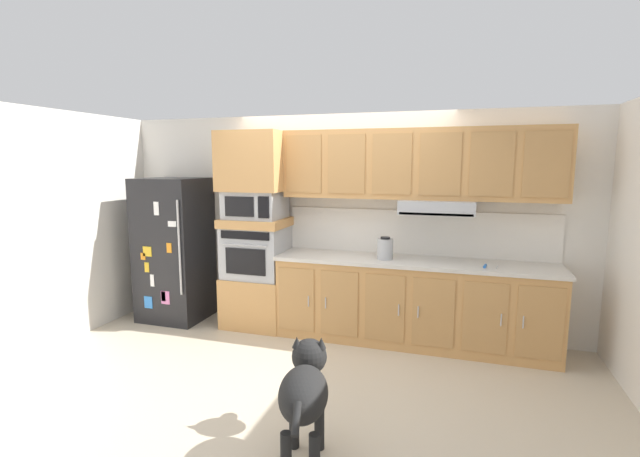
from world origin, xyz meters
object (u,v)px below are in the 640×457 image
object	(u,v)px
microwave	(255,205)
dog	(305,388)
screwdriver	(486,266)
built_in_oven	(256,252)
electric_kettle	(385,249)
refrigerator	(175,249)

from	to	relation	value
microwave	dog	world-z (taller)	microwave
dog	screwdriver	bearing A→B (deg)	-43.28
built_in_oven	electric_kettle	world-z (taller)	built_in_oven
screwdriver	dog	size ratio (longest dim) A/B	0.15
microwave	electric_kettle	distance (m)	1.60
refrigerator	electric_kettle	distance (m)	2.63
dog	microwave	bearing A→B (deg)	19.50
refrigerator	screwdriver	world-z (taller)	refrigerator
built_in_oven	electric_kettle	bearing A→B (deg)	-1.76
microwave	electric_kettle	xyz separation A→B (m)	(1.54, -0.05, -0.43)
screwdriver	dog	world-z (taller)	screwdriver
microwave	screwdriver	xyz separation A→B (m)	(2.56, -0.14, -0.53)
built_in_oven	dog	xyz separation A→B (m)	(1.37, -2.16, -0.41)
dog	electric_kettle	bearing A→B (deg)	-17.43
built_in_oven	screwdriver	bearing A→B (deg)	-3.12
microwave	dog	distance (m)	2.74
screwdriver	dog	xyz separation A→B (m)	(-1.19, -2.02, -0.45)
refrigerator	dog	size ratio (longest dim) A/B	1.80
electric_kettle	dog	world-z (taller)	electric_kettle
refrigerator	built_in_oven	bearing A→B (deg)	3.57
microwave	built_in_oven	bearing A→B (deg)	179.23
microwave	refrigerator	bearing A→B (deg)	-176.43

